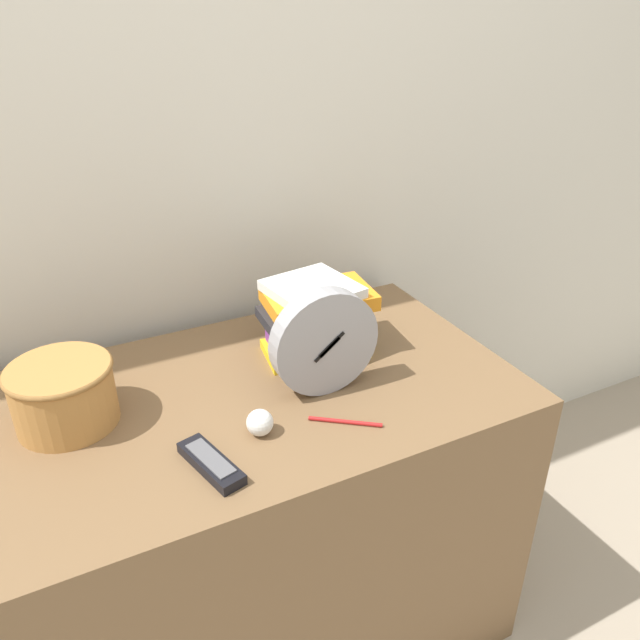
{
  "coord_description": "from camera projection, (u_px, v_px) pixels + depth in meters",
  "views": [
    {
      "loc": [
        -0.28,
        -0.7,
        1.47
      ],
      "look_at": [
        0.23,
        0.33,
        0.86
      ],
      "focal_mm": 35.0,
      "sensor_mm": 36.0,
      "label": 1
    }
  ],
  "objects": [
    {
      "name": "crumpled_paper_ball",
      "position": [
        260.0,
        423.0,
        1.15
      ],
      "size": [
        0.05,
        0.05,
        0.05
      ],
      "color": "white",
      "rests_on": "desk"
    },
    {
      "name": "book_stack",
      "position": [
        316.0,
        317.0,
        1.39
      ],
      "size": [
        0.26,
        0.2,
        0.17
      ],
      "color": "yellow",
      "rests_on": "desk"
    },
    {
      "name": "basket",
      "position": [
        63.0,
        393.0,
        1.16
      ],
      "size": [
        0.2,
        0.2,
        0.12
      ],
      "color": "#B27A3D",
      "rests_on": "desk"
    },
    {
      "name": "desk",
      "position": [
        230.0,
        531.0,
        1.43
      ],
      "size": [
        1.24,
        0.64,
        0.73
      ],
      "color": "brown",
      "rests_on": "ground_plane"
    },
    {
      "name": "wall_back",
      "position": [
        143.0,
        129.0,
        1.34
      ],
      "size": [
        6.0,
        0.04,
        2.4
      ],
      "color": "silver",
      "rests_on": "ground_plane"
    },
    {
      "name": "desk_clock",
      "position": [
        325.0,
        342.0,
        1.24
      ],
      "size": [
        0.22,
        0.05,
        0.22
      ],
      "color": "#99999E",
      "rests_on": "desk"
    },
    {
      "name": "pen",
      "position": [
        345.0,
        422.0,
        1.19
      ],
      "size": [
        0.12,
        0.09,
        0.01
      ],
      "color": "#B21E1E",
      "rests_on": "desk"
    },
    {
      "name": "tv_remote",
      "position": [
        211.0,
        463.0,
        1.08
      ],
      "size": [
        0.08,
        0.16,
        0.02
      ],
      "color": "black",
      "rests_on": "desk"
    }
  ]
}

